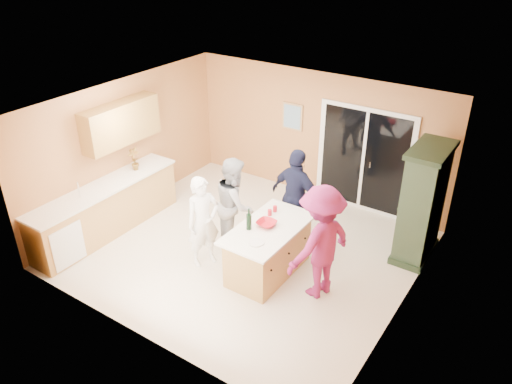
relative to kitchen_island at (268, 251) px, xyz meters
The scene contains 22 objects.
floor 0.84m from the kitchen_island, 154.79° to the left, with size 5.50×5.50×0.00m, color silver.
ceiling 2.32m from the kitchen_island, 154.79° to the left, with size 5.50×5.00×0.10m, color white.
wall_back 3.02m from the kitchen_island, 103.24° to the left, with size 5.50×0.10×2.60m, color #E8A65F.
wall_front 2.46m from the kitchen_island, 106.82° to the right, with size 5.50×0.10×2.60m, color #E8A65F.
wall_left 3.54m from the kitchen_island, behind, with size 0.10×5.00×2.60m, color #E8A65F.
wall_right 2.29m from the kitchen_island, ahead, with size 0.10×5.00×2.60m, color #E8A65F.
left_cabinet_run 3.20m from the kitchen_island, 166.64° to the right, with size 0.65×3.05×1.24m.
upper_cabinets 3.56m from the kitchen_island, behind, with size 0.35×1.60×0.75m, color #BC8A49.
sliding_door 2.88m from the kitchen_island, 82.03° to the left, with size 1.90×0.07×2.10m.
framed_picture 3.27m from the kitchen_island, 113.49° to the left, with size 0.46×0.04×0.56m.
kitchen_island is the anchor object (origin of this frame).
green_hutch 2.64m from the kitchen_island, 44.89° to the left, with size 0.57×1.09×2.00m.
woman_white 1.15m from the kitchen_island, 160.89° to the right, with size 0.58×0.38×1.58m, color white.
woman_grey 1.04m from the kitchen_island, 159.63° to the left, with size 0.82×0.64×1.69m, color #A9A9AC.
woman_navy 1.16m from the kitchen_island, 95.50° to the left, with size 1.03×0.43×1.76m, color #181A34.
woman_magenta 1.03m from the kitchen_island, ahead, with size 1.18×0.68×1.82m, color #8A1E65.
serving_bowl 0.50m from the kitchen_island, 155.79° to the left, with size 0.30×0.30×0.07m, color #B51420.
tulip_vase 3.21m from the kitchen_island, behind, with size 0.23×0.16×0.44m, color #B32611.
tumbler_near 0.71m from the kitchen_island, 110.41° to the left, with size 0.07×0.07×0.10m, color #B51420.
tumbler_far 0.63m from the kitchen_island, 119.58° to the left, with size 0.07×0.07×0.10m, color #B51420.
wine_bottle 0.67m from the kitchen_island, 137.76° to the right, with size 0.08×0.08×0.36m.
white_plate 0.66m from the kitchen_island, 80.78° to the right, with size 0.24×0.24×0.02m, color silver.
Camera 1 is at (4.15, -5.90, 5.06)m, focal length 35.00 mm.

